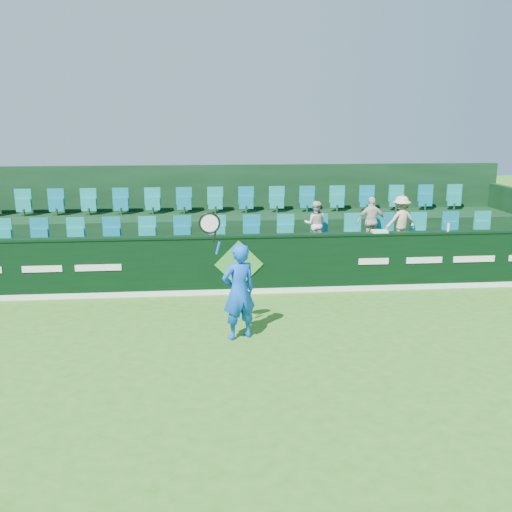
{
  "coord_description": "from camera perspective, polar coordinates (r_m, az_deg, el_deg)",
  "views": [
    {
      "loc": [
        -0.76,
        -8.49,
        3.89
      ],
      "look_at": [
        0.28,
        2.8,
        1.15
      ],
      "focal_mm": 40.0,
      "sensor_mm": 36.0,
      "label": 1
    }
  ],
  "objects": [
    {
      "name": "stand_rear",
      "position": [
        16.17,
        -2.53,
        4.05
      ],
      "size": [
        16.0,
        4.1,
        2.6
      ],
      "color": "black",
      "rests_on": "ground"
    },
    {
      "name": "seat_row_front",
      "position": [
        14.28,
        -2.14,
        2.31
      ],
      "size": [
        13.5,
        0.5,
        0.6
      ],
      "primitive_type": "cube",
      "color": "#0C7086",
      "rests_on": "stand_tier_front"
    },
    {
      "name": "spectator_middle",
      "position": [
        14.44,
        11.48,
        3.42
      ],
      "size": [
        0.73,
        0.34,
        1.22
      ],
      "primitive_type": "imported",
      "rotation": [
        0.0,
        0.0,
        3.08
      ],
      "color": "beige",
      "rests_on": "stand_tier_front"
    },
    {
      "name": "drinks_bottle",
      "position": [
        13.91,
        18.68,
        2.75
      ],
      "size": [
        0.06,
        0.06,
        0.19
      ],
      "primitive_type": "cylinder",
      "color": "silver",
      "rests_on": "sponsor_hoarding"
    },
    {
      "name": "seat_row_back",
      "position": [
        15.97,
        -2.52,
        5.33
      ],
      "size": [
        13.5,
        0.5,
        0.6
      ],
      "primitive_type": "cube",
      "color": "#0C7086",
      "rests_on": "stand_tier_back"
    },
    {
      "name": "tennis_player",
      "position": [
        10.2,
        -1.77,
        -3.5
      ],
      "size": [
        1.11,
        0.63,
        2.38
      ],
      "color": "blue",
      "rests_on": "ground"
    },
    {
      "name": "ground",
      "position": [
        9.37,
        -0.15,
        -10.94
      ],
      "size": [
        60.0,
        60.0,
        0.0
      ],
      "primitive_type": "plane",
      "color": "#2C6818",
      "rests_on": "ground"
    },
    {
      "name": "spectator_right",
      "position": [
        14.67,
        14.27,
        3.46
      ],
      "size": [
        0.87,
        0.61,
        1.23
      ],
      "primitive_type": "imported",
      "rotation": [
        0.0,
        0.0,
        3.35
      ],
      "color": "beige",
      "rests_on": "stand_tier_front"
    },
    {
      "name": "spectator_left",
      "position": [
        14.1,
        5.95,
        3.21
      ],
      "size": [
        0.62,
        0.53,
        1.13
      ],
      "primitive_type": "imported",
      "rotation": [
        0.0,
        0.0,
        2.95
      ],
      "color": "beige",
      "rests_on": "stand_tier_front"
    },
    {
      "name": "stand_tier_front",
      "position": [
        14.05,
        -2.02,
        -0.81
      ],
      "size": [
        16.0,
        2.0,
        0.8
      ],
      "primitive_type": "cube",
      "color": "black",
      "rests_on": "ground"
    },
    {
      "name": "towel",
      "position": [
        13.35,
        12.24,
        2.42
      ],
      "size": [
        0.35,
        0.23,
        0.05
      ],
      "primitive_type": "cube",
      "color": "silver",
      "rests_on": "sponsor_hoarding"
    },
    {
      "name": "sponsor_hoarding",
      "position": [
        12.91,
        -1.74,
        -0.84
      ],
      "size": [
        16.0,
        0.25,
        1.35
      ],
      "color": "black",
      "rests_on": "ground"
    },
    {
      "name": "stand_tier_back",
      "position": [
        15.84,
        -2.43,
        1.77
      ],
      "size": [
        16.0,
        1.8,
        1.3
      ],
      "primitive_type": "cube",
      "color": "black",
      "rests_on": "ground"
    }
  ]
}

